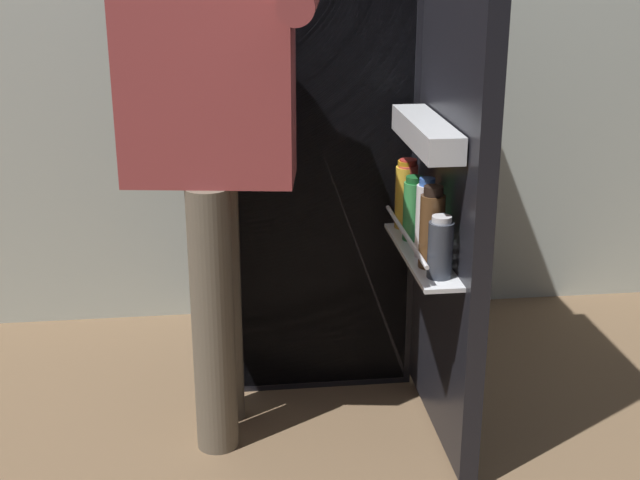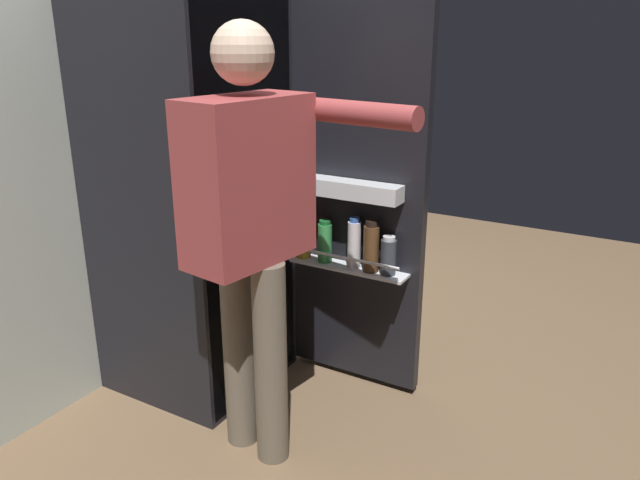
# 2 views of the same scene
# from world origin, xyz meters

# --- Properties ---
(ground_plane) EXTENTS (6.18, 6.18, 0.00)m
(ground_plane) POSITION_xyz_m (0.00, 0.00, 0.00)
(ground_plane) COLOR brown
(refrigerator) EXTENTS (0.69, 1.25, 1.72)m
(refrigerator) POSITION_xyz_m (0.03, 0.52, 0.86)
(refrigerator) COLOR black
(refrigerator) RESTS_ON ground_plane
(person) EXTENTS (0.54, 0.79, 1.57)m
(person) POSITION_xyz_m (-0.30, 0.03, 0.94)
(person) COLOR #665B4C
(person) RESTS_ON ground_plane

